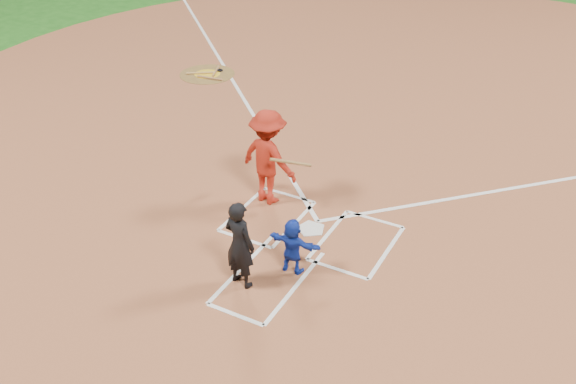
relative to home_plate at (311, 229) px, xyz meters
The scene contains 13 objects.
ground 0.02m from the home_plate, ahead, with size 120.00×120.00×0.00m, color #1C5916.
home_plate_dirt 6.00m from the home_plate, 90.00° to the left, with size 28.00×28.00×0.01m, color brown.
home_plate is the anchor object (origin of this frame).
on_deck_circle 8.86m from the home_plate, 137.76° to the left, with size 1.70×1.70×0.01m, color brown.
on_deck_logo 8.86m from the home_plate, 137.76° to the left, with size 0.80×0.80×0.00m, color gold.
on_deck_bat_a 8.92m from the home_plate, 135.92° to the left, with size 0.06×0.06×0.84m, color #A6703D.
on_deck_bat_b 8.94m from the home_plate, 139.09° to the left, with size 0.06×0.06×0.84m, color #A97A3E.
on_deck_bat_c 8.44m from the home_plate, 137.90° to the left, with size 0.06×0.06×0.84m, color #936036.
bat_weight_donut 8.99m from the home_plate, 135.01° to the left, with size 0.19×0.19×0.05m, color black.
catcher 1.45m from the home_plate, 77.83° to the right, with size 1.00×0.32×1.07m, color #1531AE.
umpire 2.23m from the home_plate, 99.45° to the right, with size 0.60×0.40×1.66m, color black.
chalk_markings 5.29m from the home_plate, 90.00° to the left, with size 28.35×17.32×0.01m.
batter_at_plate 1.71m from the home_plate, 156.69° to the left, with size 1.67×0.98×2.05m.
Camera 1 is at (4.53, -9.37, 7.25)m, focal length 40.00 mm.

